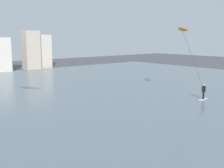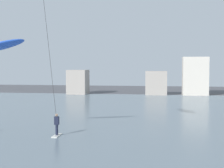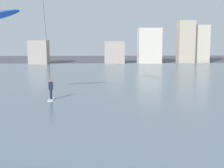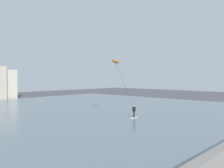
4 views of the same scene
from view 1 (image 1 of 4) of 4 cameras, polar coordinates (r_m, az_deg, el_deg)
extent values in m
cube|color=slate|center=(31.61, -16.71, -2.84)|extent=(84.00, 52.00, 0.10)
cube|color=#B7A893|center=(60.63, -16.13, 6.63)|extent=(3.02, 2.71, 7.97)
cube|color=beige|center=(62.84, -14.10, 6.43)|extent=(3.36, 2.96, 7.18)
cube|color=silver|center=(31.13, 18.04, -2.94)|extent=(1.45, 0.66, 0.06)
cylinder|color=black|center=(31.04, 18.08, -2.19)|extent=(0.20, 0.20, 0.78)
cube|color=black|center=(30.92, 18.15, -0.93)|extent=(0.27, 0.37, 0.60)
sphere|color=tan|center=(30.85, 18.19, -0.18)|extent=(0.20, 0.20, 0.20)
cylinder|color=#333333|center=(30.37, 16.20, 4.66)|extent=(1.61, 1.84, 6.07)
ellipsoid|color=orange|center=(30.16, 14.18, 10.77)|extent=(2.88, 2.74, 0.67)
camera|label=2|loc=(12.95, 69.29, -1.69)|focal=54.41mm
camera|label=3|loc=(11.02, 88.75, -6.44)|focal=53.32mm
camera|label=4|loc=(3.80, 124.37, -22.12)|focal=39.25mm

